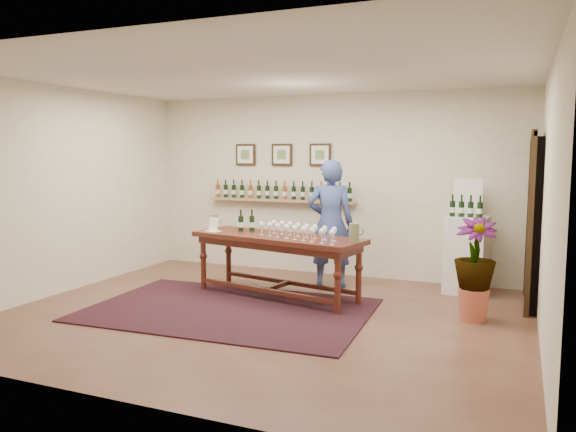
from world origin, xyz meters
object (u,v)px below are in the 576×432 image
at_px(display_pedestal, 467,255).
at_px(potted_plant, 475,269).
at_px(tasting_table, 277,245).
at_px(person, 330,224).

distance_m(display_pedestal, potted_plant, 1.34).
height_order(display_pedestal, potted_plant, display_pedestal).
bearing_deg(display_pedestal, potted_plant, -81.47).
distance_m(tasting_table, potted_plant, 2.49).
bearing_deg(display_pedestal, tasting_table, -151.88).
relative_size(display_pedestal, potted_plant, 1.03).
bearing_deg(person, display_pedestal, 177.26).
bearing_deg(potted_plant, person, 154.78).
height_order(tasting_table, display_pedestal, display_pedestal).
bearing_deg(potted_plant, display_pedestal, 98.53).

